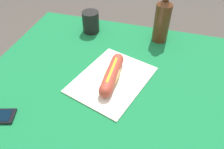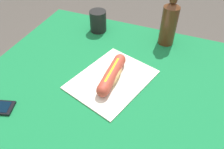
% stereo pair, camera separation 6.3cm
% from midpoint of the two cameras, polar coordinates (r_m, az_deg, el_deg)
% --- Properties ---
extents(dining_table, '(1.03, 0.98, 0.78)m').
position_cam_midpoint_polar(dining_table, '(0.96, -1.37, -10.14)').
color(dining_table, brown).
rests_on(dining_table, ground).
extents(paper_wrapper, '(0.38, 0.33, 0.01)m').
position_cam_midpoint_polar(paper_wrapper, '(0.89, 2.03, -1.34)').
color(paper_wrapper, silver).
rests_on(paper_wrapper, dining_table).
extents(hot_dog, '(0.23, 0.06, 0.05)m').
position_cam_midpoint_polar(hot_dog, '(0.87, 2.07, -0.01)').
color(hot_dog, tan).
rests_on(hot_dog, paper_wrapper).
extents(soda_bottle, '(0.07, 0.07, 0.25)m').
position_cam_midpoint_polar(soda_bottle, '(1.07, 16.06, 12.61)').
color(soda_bottle, '#4C2814').
rests_on(soda_bottle, dining_table).
extents(drinking_cup, '(0.08, 0.08, 0.11)m').
position_cam_midpoint_polar(drinking_cup, '(1.15, -1.98, 13.43)').
color(drinking_cup, black).
rests_on(drinking_cup, dining_table).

